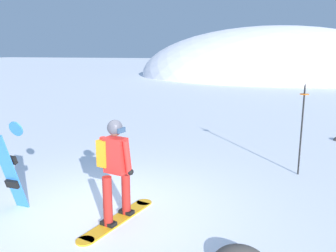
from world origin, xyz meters
name	(u,v)px	position (x,y,z in m)	size (l,w,h in m)	color
ground_plane	(104,211)	(0.00, 0.00, 0.00)	(300.00, 300.00, 0.00)	white
ridge_peak_main	(271,76)	(-0.23, 38.49, 0.00)	(31.24, 28.12, 11.47)	white
snowboarder_main	(115,168)	(0.37, -0.20, 0.92)	(0.65, 1.82, 1.71)	orange
spare_snowboard	(11,167)	(-1.48, -0.54, 0.80)	(0.28, 0.52, 1.59)	blue
piste_marker_near	(302,123)	(3.19, 3.25, 1.20)	(0.20, 0.20, 2.11)	black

